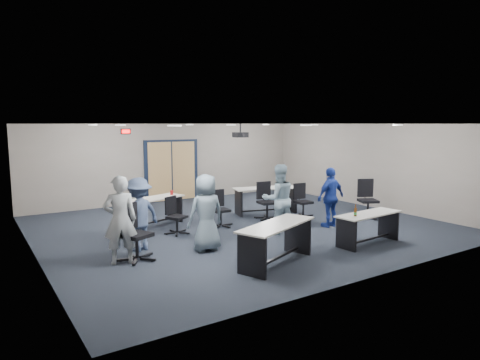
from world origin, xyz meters
TOP-DOWN VIEW (x-y plane):
  - floor at (0.00, 0.00)m, footprint 10.00×10.00m
  - back_wall at (0.00, 4.50)m, footprint 10.00×0.04m
  - front_wall at (0.00, -4.50)m, footprint 10.00×0.04m
  - left_wall at (-5.00, 0.00)m, footprint 0.04×9.00m
  - right_wall at (5.00, 0.00)m, footprint 0.04×9.00m
  - ceiling at (0.00, 0.00)m, footprint 10.00×9.00m
  - double_door at (0.00, 4.46)m, footprint 2.00×0.07m
  - exit_sign at (-1.60, 4.44)m, footprint 0.32×0.07m
  - ceiling_projector at (0.30, 0.50)m, footprint 0.35×0.32m
  - ceiling_can_lights at (0.00, 0.25)m, footprint 6.24×5.74m
  - table_front_left at (-1.12, -2.99)m, footprint 2.05×1.33m
  - table_front_right at (1.47, -3.00)m, footprint 1.77×0.70m
  - table_back_left at (-2.01, 1.25)m, footprint 1.95×1.17m
  - table_back_right at (1.49, 0.92)m, footprint 2.06×1.12m
  - chair_back_a at (-1.79, 0.14)m, footprint 0.77×0.77m
  - chair_back_b at (-0.51, 0.20)m, footprint 0.64×0.64m
  - chair_back_c at (1.05, 0.26)m, footprint 0.75×0.75m
  - chair_back_d at (2.07, -0.13)m, footprint 0.67×0.67m
  - chair_loose_left at (-3.33, -1.32)m, footprint 0.93×0.93m
  - chair_loose_right at (3.54, -1.23)m, footprint 0.94×0.94m
  - person_gray at (-3.65, -1.34)m, footprint 0.70×0.54m
  - person_plaid at (-1.84, -1.46)m, footprint 0.81×0.53m
  - person_lightblue at (0.35, -1.16)m, footprint 1.00×0.88m
  - person_navy at (1.93, -1.35)m, footprint 0.95×0.45m
  - person_back at (-3.05, -0.68)m, footprint 1.15×0.87m

SIDE VIEW (x-z plane):
  - floor at x=0.00m, z-range 0.00..0.00m
  - chair_back_a at x=-1.79m, z-range 0.00..0.92m
  - chair_back_b at x=-0.51m, z-range 0.00..0.97m
  - table_front_right at x=1.47m, z-range 0.00..0.97m
  - chair_back_d at x=2.07m, z-range 0.00..0.98m
  - table_back_left at x=-2.01m, z-range 0.08..0.95m
  - chair_back_c at x=1.05m, z-range 0.00..1.05m
  - table_front_left at x=-1.12m, z-range 0.15..0.94m
  - table_back_right at x=1.49m, z-range 0.15..0.94m
  - chair_loose_right at x=3.54m, z-range 0.00..1.12m
  - chair_loose_left at x=-3.33m, z-range 0.00..1.13m
  - person_navy at x=1.93m, z-range 0.00..1.58m
  - person_back at x=-3.05m, z-range 0.00..1.58m
  - person_plaid at x=-1.84m, z-range 0.00..1.65m
  - person_lightblue at x=0.35m, z-range 0.00..1.72m
  - person_gray at x=-3.65m, z-range 0.00..1.73m
  - double_door at x=0.00m, z-range -0.05..2.15m
  - back_wall at x=0.00m, z-range 0.00..2.70m
  - front_wall at x=0.00m, z-range 0.00..2.70m
  - left_wall at x=-5.00m, z-range 0.00..2.70m
  - right_wall at x=5.00m, z-range 0.00..2.70m
  - ceiling_projector at x=0.30m, z-range 2.22..2.59m
  - exit_sign at x=-1.60m, z-range 2.36..2.54m
  - ceiling_can_lights at x=0.00m, z-range 2.66..2.68m
  - ceiling at x=0.00m, z-range 2.68..2.72m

